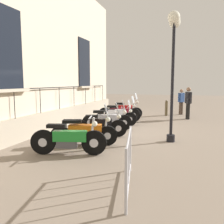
{
  "coord_description": "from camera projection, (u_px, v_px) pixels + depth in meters",
  "views": [
    {
      "loc": [
        2.92,
        -9.36,
        2.03
      ],
      "look_at": [
        0.05,
        0.0,
        0.8
      ],
      "focal_mm": 38.01,
      "sensor_mm": 36.0,
      "label": 1
    }
  ],
  "objects": [
    {
      "name": "motorcycle_orange",
      "position": [
        84.0,
        132.0,
        7.65
      ],
      "size": [
        2.11,
        0.95,
        1.35
      ],
      "color": "black",
      "rests_on": "ground_plane"
    },
    {
      "name": "ground_plane",
      "position": [
        111.0,
        131.0,
        9.98
      ],
      "size": [
        60.0,
        60.0,
        0.0
      ],
      "primitive_type": "plane",
      "color": "gray"
    },
    {
      "name": "motorcycle_maroon",
      "position": [
        119.0,
        113.0,
        12.28
      ],
      "size": [
        2.23,
        0.71,
        1.34
      ],
      "color": "black",
      "rests_on": "ground_plane"
    },
    {
      "name": "motorcycle_red",
      "position": [
        125.0,
        110.0,
        13.38
      ],
      "size": [
        1.98,
        0.62,
        1.44
      ],
      "color": "black",
      "rests_on": "ground_plane"
    },
    {
      "name": "motorcycle_black",
      "position": [
        100.0,
        125.0,
        8.84
      ],
      "size": [
        1.97,
        0.9,
        1.27
      ],
      "color": "black",
      "rests_on": "ground_plane"
    },
    {
      "name": "crowd_barrier",
      "position": [
        129.0,
        160.0,
        4.5
      ],
      "size": [
        0.39,
        1.85,
        1.05
      ],
      "color": "#B7B7BF",
      "rests_on": "ground_plane"
    },
    {
      "name": "pedestrian_standing",
      "position": [
        188.0,
        101.0,
        13.02
      ],
      "size": [
        0.36,
        0.48,
        1.76
      ],
      "color": "black",
      "rests_on": "ground_plane"
    },
    {
      "name": "bollard",
      "position": [
        166.0,
        108.0,
        14.43
      ],
      "size": [
        0.17,
        0.17,
        0.95
      ],
      "color": "brown",
      "rests_on": "ground_plane"
    },
    {
      "name": "motorcycle_silver",
      "position": [
        108.0,
        120.0,
        10.05
      ],
      "size": [
        2.08,
        0.86,
        1.29
      ],
      "color": "black",
      "rests_on": "ground_plane"
    },
    {
      "name": "motorcycle_white",
      "position": [
        117.0,
        116.0,
        11.17
      ],
      "size": [
        1.96,
        0.64,
        1.21
      ],
      "color": "black",
      "rests_on": "ground_plane"
    },
    {
      "name": "pedestrian_walking",
      "position": [
        181.0,
        100.0,
        14.87
      ],
      "size": [
        0.4,
        0.42,
        1.6
      ],
      "color": "#47382D",
      "rests_on": "ground_plane"
    },
    {
      "name": "motorcycle_green",
      "position": [
        69.0,
        139.0,
        6.65
      ],
      "size": [
        2.11,
        0.74,
        1.08
      ],
      "color": "black",
      "rests_on": "ground_plane"
    },
    {
      "name": "lamppost",
      "position": [
        174.0,
        42.0,
        7.75
      ],
      "size": [
        0.38,
        1.08,
        4.23
      ],
      "color": "black",
      "rests_on": "ground_plane"
    },
    {
      "name": "building_facade",
      "position": [
        50.0,
        51.0,
        10.37
      ],
      "size": [
        0.82,
        13.88,
        7.02
      ],
      "color": "beige",
      "rests_on": "ground_plane"
    }
  ]
}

